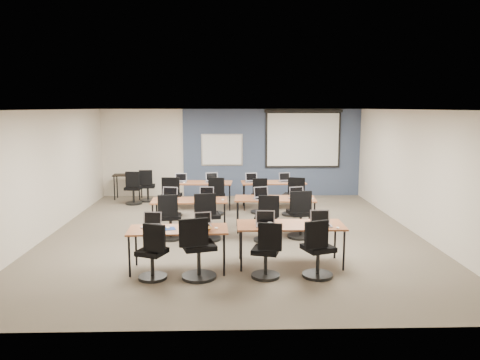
{
  "coord_description": "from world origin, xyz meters",
  "views": [
    {
      "loc": [
        -0.14,
        -9.97,
        2.75
      ],
      "look_at": [
        0.15,
        0.4,
        1.13
      ],
      "focal_mm": 35.0,
      "sensor_mm": 36.0,
      "label": 1
    }
  ],
  "objects_px": {
    "training_table_front_left": "(178,232)",
    "laptop_7": "(297,196)",
    "laptop_8": "(181,180)",
    "spare_chair_b": "(133,191)",
    "training_table_mid_right": "(275,200)",
    "laptop_9": "(212,180)",
    "task_chair_1": "(198,253)",
    "laptop_11": "(285,180)",
    "laptop_6": "(261,196)",
    "task_chair_6": "(267,222)",
    "task_chair_4": "(170,221)",
    "training_table_mid_left": "(190,202)",
    "laptop_2": "(266,222)",
    "task_chair_10": "(259,199)",
    "task_chair_5": "(207,221)",
    "utility_table": "(128,178)",
    "training_table_front_right": "(290,227)",
    "task_chair_7": "(301,218)",
    "task_chair_0": "(153,256)",
    "task_chair_8": "(171,200)",
    "laptop_10": "(251,180)",
    "training_table_back_right": "(273,184)",
    "whiteboard": "(222,150)",
    "task_chair_9": "(214,199)",
    "task_chair_3": "(318,254)",
    "laptop_5": "(207,195)",
    "laptop_0": "(152,223)",
    "projector_screen": "(303,136)",
    "task_chair_11": "(293,199)",
    "laptop_4": "(170,196)",
    "laptop_1": "(203,223)",
    "training_table_back_left": "(200,184)",
    "laptop_3": "(321,222)",
    "spare_chair_a": "(147,188)"
  },
  "relations": [
    {
      "from": "laptop_0",
      "to": "laptop_7",
      "type": "distance_m",
      "value": 3.72
    },
    {
      "from": "laptop_8",
      "to": "laptop_2",
      "type": "bearing_deg",
      "value": -71.39
    },
    {
      "from": "laptop_0",
      "to": "task_chair_8",
      "type": "bearing_deg",
      "value": 98.86
    },
    {
      "from": "task_chair_5",
      "to": "task_chair_6",
      "type": "height_order",
      "value": "task_chair_5"
    },
    {
      "from": "task_chair_3",
      "to": "task_chair_4",
      "type": "distance_m",
      "value": 3.51
    },
    {
      "from": "training_table_mid_left",
      "to": "laptop_2",
      "type": "relative_size",
      "value": 5.01
    },
    {
      "from": "task_chair_8",
      "to": "task_chair_11",
      "type": "height_order",
      "value": "task_chair_8"
    },
    {
      "from": "projector_screen",
      "to": "laptop_1",
      "type": "distance_m",
      "value": 7.19
    },
    {
      "from": "laptop_2",
      "to": "laptop_5",
      "type": "bearing_deg",
      "value": 118.89
    },
    {
      "from": "projector_screen",
      "to": "training_table_front_right",
      "type": "height_order",
      "value": "projector_screen"
    },
    {
      "from": "task_chair_6",
      "to": "task_chair_11",
      "type": "height_order",
      "value": "task_chair_11"
    },
    {
      "from": "spare_chair_a",
      "to": "training_table_back_left",
      "type": "bearing_deg",
      "value": -37.06
    },
    {
      "from": "task_chair_4",
      "to": "laptop_8",
      "type": "distance_m",
      "value": 3.08
    },
    {
      "from": "task_chair_4",
      "to": "training_table_front_right",
      "type": "bearing_deg",
      "value": -41.67
    },
    {
      "from": "training_table_front_left",
      "to": "laptop_7",
      "type": "height_order",
      "value": "laptop_7"
    },
    {
      "from": "training_table_front_right",
      "to": "utility_table",
      "type": "height_order",
      "value": "utility_table"
    },
    {
      "from": "task_chair_5",
      "to": "laptop_6",
      "type": "bearing_deg",
      "value": 23.31
    },
    {
      "from": "laptop_6",
      "to": "task_chair_6",
      "type": "bearing_deg",
      "value": -106.38
    },
    {
      "from": "training_table_back_left",
      "to": "spare_chair_b",
      "type": "xyz_separation_m",
      "value": [
        -1.92,
        0.59,
        -0.29
      ]
    },
    {
      "from": "laptop_11",
      "to": "utility_table",
      "type": "height_order",
      "value": "laptop_11"
    },
    {
      "from": "training_table_front_left",
      "to": "training_table_mid_right",
      "type": "bearing_deg",
      "value": 51.58
    },
    {
      "from": "task_chair_7",
      "to": "task_chair_11",
      "type": "bearing_deg",
      "value": 75.17
    },
    {
      "from": "whiteboard",
      "to": "task_chair_8",
      "type": "height_order",
      "value": "whiteboard"
    },
    {
      "from": "task_chair_7",
      "to": "task_chair_1",
      "type": "bearing_deg",
      "value": -142.16
    },
    {
      "from": "training_table_back_left",
      "to": "task_chair_7",
      "type": "bearing_deg",
      "value": -48.89
    },
    {
      "from": "task_chair_5",
      "to": "laptop_10",
      "type": "height_order",
      "value": "task_chair_5"
    },
    {
      "from": "laptop_3",
      "to": "task_chair_5",
      "type": "distance_m",
      "value": 2.64
    },
    {
      "from": "training_table_front_left",
      "to": "laptop_10",
      "type": "height_order",
      "value": "laptop_10"
    },
    {
      "from": "task_chair_9",
      "to": "projector_screen",
      "type": "bearing_deg",
      "value": 64.0
    },
    {
      "from": "training_table_front_left",
      "to": "laptop_8",
      "type": "xyz_separation_m",
      "value": [
        -0.44,
        4.94,
        0.11
      ]
    },
    {
      "from": "spare_chair_b",
      "to": "training_table_front_right",
      "type": "bearing_deg",
      "value": -47.59
    },
    {
      "from": "laptop_8",
      "to": "spare_chair_b",
      "type": "relative_size",
      "value": 0.32
    },
    {
      "from": "training_table_mid_right",
      "to": "utility_table",
      "type": "bearing_deg",
      "value": 141.26
    },
    {
      "from": "training_table_front_right",
      "to": "task_chair_5",
      "type": "height_order",
      "value": "task_chair_5"
    },
    {
      "from": "laptop_2",
      "to": "task_chair_10",
      "type": "xyz_separation_m",
      "value": [
        0.18,
        4.13,
        -0.4
      ]
    },
    {
      "from": "projector_screen",
      "to": "laptop_4",
      "type": "height_order",
      "value": "projector_screen"
    },
    {
      "from": "laptop_6",
      "to": "laptop_11",
      "type": "height_order",
      "value": "laptop_6"
    },
    {
      "from": "task_chair_0",
      "to": "task_chair_8",
      "type": "distance_m",
      "value": 4.45
    },
    {
      "from": "laptop_7",
      "to": "task_chair_6",
      "type": "bearing_deg",
      "value": -146.46
    },
    {
      "from": "task_chair_1",
      "to": "laptop_11",
      "type": "distance_m",
      "value": 5.77
    },
    {
      "from": "training_table_front_left",
      "to": "utility_table",
      "type": "xyz_separation_m",
      "value": [
        -2.17,
        6.35,
        -0.03
      ]
    },
    {
      "from": "task_chair_0",
      "to": "task_chair_9",
      "type": "distance_m",
      "value": 4.65
    },
    {
      "from": "laptop_10",
      "to": "whiteboard",
      "type": "bearing_deg",
      "value": 103.26
    },
    {
      "from": "training_table_mid_right",
      "to": "laptop_9",
      "type": "bearing_deg",
      "value": 126.43
    },
    {
      "from": "training_table_front_right",
      "to": "laptop_10",
      "type": "distance_m",
      "value": 4.71
    },
    {
      "from": "training_table_mid_right",
      "to": "spare_chair_b",
      "type": "xyz_separation_m",
      "value": [
        -3.75,
        2.88,
        -0.29
      ]
    },
    {
      "from": "training_table_mid_right",
      "to": "training_table_back_right",
      "type": "relative_size",
      "value": 1.04
    },
    {
      "from": "training_table_back_right",
      "to": "laptop_1",
      "type": "distance_m",
      "value": 5.05
    },
    {
      "from": "training_table_back_right",
      "to": "laptop_9",
      "type": "xyz_separation_m",
      "value": [
        -1.68,
        0.04,
        0.11
      ]
    },
    {
      "from": "training_table_mid_right",
      "to": "laptop_2",
      "type": "height_order",
      "value": "laptop_2"
    }
  ]
}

